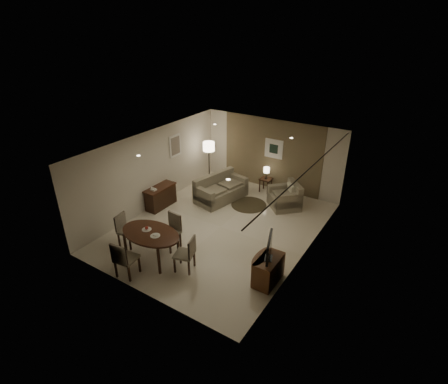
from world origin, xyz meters
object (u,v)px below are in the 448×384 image
Objects in this scene: chair_left at (128,231)px; side_table at (266,185)px; tv_cabinet at (268,270)px; armchair at (285,196)px; floor_lamp at (209,164)px; sofa at (221,188)px; chair_right at (184,254)px; chair_far at (170,232)px; console_desk at (161,197)px; chair_near at (126,258)px; dining_table at (152,245)px.

side_table is at bearing -27.74° from chair_left.
tv_cabinet is 4.18m from chair_left.
armchair is (2.86, 4.55, -0.04)m from chair_left.
side_table is at bearing -169.39° from armchair.
tv_cabinet is at bearing -40.96° from floor_lamp.
sofa is 1.09× the size of floor_lamp.
chair_right is at bearing -86.74° from side_table.
side_table is at bearing 86.77° from chair_far.
chair_left is 0.51× the size of sofa.
side_table is (-2.35, 4.55, -0.08)m from tv_cabinet.
chair_right reaches higher than tv_cabinet.
chair_left is (-1.11, -0.54, -0.03)m from chair_far.
console_desk is 2.55m from chair_far.
armchair is (1.89, 5.50, -0.08)m from chair_near.
floor_lamp reaches higher than chair_far.
dining_table is at bearing -164.67° from tv_cabinet.
tv_cabinet is 0.93× the size of chair_left.
console_desk is at bearing 142.39° from chair_far.
chair_left reaches higher than armchair.
floor_lamp reaches higher than chair_near.
armchair is at bearing 32.28° from console_desk.
floor_lamp is at bearing 65.33° from sofa.
tv_cabinet is at bearing -159.87° from chair_near.
chair_right is (2.06, 0.00, 0.01)m from chair_left.
floor_lamp is at bearing 114.68° from chair_far.
dining_table is (1.80, -2.35, 0.04)m from console_desk.
tv_cabinet is 0.47× the size of sofa.
side_table is at bearing 117.33° from tv_cabinet.
chair_near is at bearing -76.28° from floor_lamp.
side_table is (1.76, 5.30, -0.22)m from chair_left.
chair_left reaches higher than console_desk.
tv_cabinet is 4.61m from sofa.
chair_left reaches higher than sofa.
tv_cabinet is (4.89, -1.50, -0.03)m from console_desk.
chair_near reaches higher than armchair.
chair_left reaches higher than side_table.
chair_far is 1.04× the size of armchair.
tv_cabinet is at bearing 8.51° from chair_far.
chair_near is at bearing -143.90° from chair_left.
chair_far is (0.09, 0.64, 0.10)m from dining_table.
sofa is at bearing -125.92° from side_table.
armchair is (2.16, 0.71, -0.01)m from sofa.
armchair reaches higher than side_table.
armchair is (1.84, 4.64, 0.03)m from dining_table.
floor_lamp is at bearing 81.26° from console_desk.
chair_right is 1.85× the size of side_table.
chair_left is at bearing -177.88° from sofa.
chair_right is 5.32m from side_table.
dining_table is 3.31× the size of side_table.
dining_table is 1.70× the size of chair_near.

